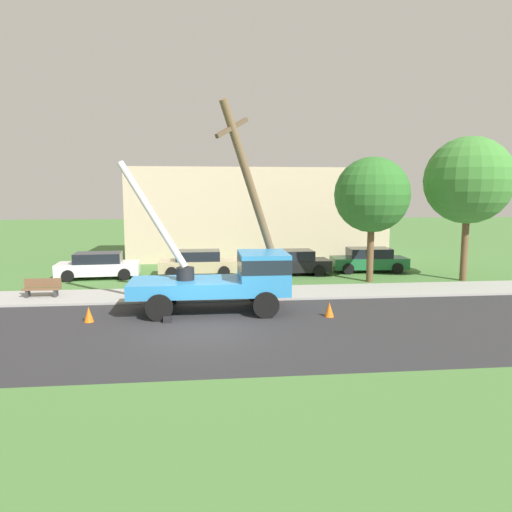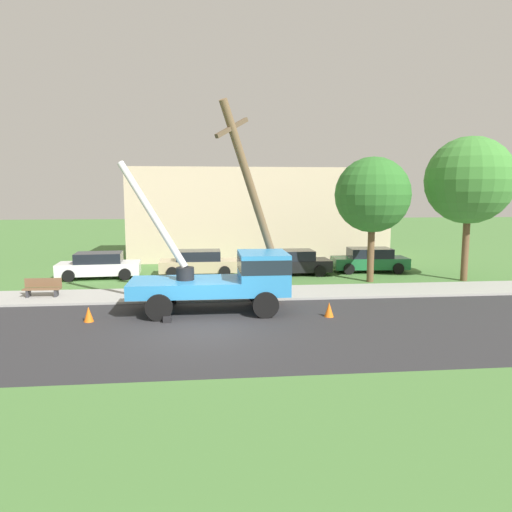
{
  "view_description": "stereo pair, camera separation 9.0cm",
  "coord_description": "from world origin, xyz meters",
  "px_view_note": "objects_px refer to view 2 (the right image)",
  "views": [
    {
      "loc": [
        0.04,
        -16.03,
        4.7
      ],
      "look_at": [
        2.23,
        3.98,
        2.04
      ],
      "focal_mm": 33.68,
      "sensor_mm": 36.0,
      "label": 1
    },
    {
      "loc": [
        0.13,
        -16.04,
        4.7
      ],
      "look_at": [
        2.23,
        3.98,
        2.04
      ],
      "focal_mm": 33.68,
      "sensor_mm": 36.0,
      "label": 2
    }
  ],
  "objects_px": {
    "traffic_cone_ahead": "(329,310)",
    "roadside_tree_near": "(373,195)",
    "utility_truck": "(231,276)",
    "traffic_cone_behind": "(89,314)",
    "parked_sedan_tan": "(199,263)",
    "park_bench": "(43,288)",
    "traffic_cone_curbside": "(274,296)",
    "parked_sedan_green": "(370,260)",
    "parked_sedan_black": "(292,262)",
    "roadside_tree_far": "(469,181)",
    "parked_sedan_white": "(99,265)",
    "leaning_utility_pole": "(257,205)"
  },
  "relations": [
    {
      "from": "utility_truck",
      "to": "parked_sedan_green",
      "type": "xyz_separation_m",
      "value": [
        8.77,
        8.75,
        -0.7
      ]
    },
    {
      "from": "traffic_cone_curbside",
      "to": "parked_sedan_white",
      "type": "xyz_separation_m",
      "value": [
        -8.79,
        7.01,
        0.43
      ]
    },
    {
      "from": "utility_truck",
      "to": "traffic_cone_ahead",
      "type": "xyz_separation_m",
      "value": [
        3.68,
        -1.33,
        -1.13
      ]
    },
    {
      "from": "traffic_cone_curbside",
      "to": "parked_sedan_white",
      "type": "relative_size",
      "value": 0.12
    },
    {
      "from": "parked_sedan_black",
      "to": "roadside_tree_far",
      "type": "height_order",
      "value": "roadside_tree_far"
    },
    {
      "from": "utility_truck",
      "to": "parked_sedan_black",
      "type": "distance_m",
      "value": 9.15
    },
    {
      "from": "parked_sedan_tan",
      "to": "park_bench",
      "type": "xyz_separation_m",
      "value": [
        -6.86,
        -5.49,
        -0.25
      ]
    },
    {
      "from": "leaning_utility_pole",
      "to": "parked_sedan_green",
      "type": "height_order",
      "value": "leaning_utility_pole"
    },
    {
      "from": "utility_truck",
      "to": "park_bench",
      "type": "distance_m",
      "value": 8.87
    },
    {
      "from": "traffic_cone_ahead",
      "to": "roadside_tree_near",
      "type": "distance_m",
      "value": 9.07
    },
    {
      "from": "parked_sedan_black",
      "to": "traffic_cone_curbside",
      "type": "bearing_deg",
      "value": -106.0
    },
    {
      "from": "traffic_cone_curbside",
      "to": "parked_sedan_green",
      "type": "relative_size",
      "value": 0.12
    },
    {
      "from": "parked_sedan_green",
      "to": "parked_sedan_tan",
      "type": "bearing_deg",
      "value": -179.31
    },
    {
      "from": "roadside_tree_near",
      "to": "roadside_tree_far",
      "type": "distance_m",
      "value": 5.19
    },
    {
      "from": "utility_truck",
      "to": "parked_sedan_white",
      "type": "height_order",
      "value": "utility_truck"
    },
    {
      "from": "utility_truck",
      "to": "parked_sedan_green",
      "type": "bearing_deg",
      "value": 44.92
    },
    {
      "from": "roadside_tree_near",
      "to": "roadside_tree_far",
      "type": "xyz_separation_m",
      "value": [
        5.13,
        -0.22,
        0.75
      ]
    },
    {
      "from": "roadside_tree_near",
      "to": "park_bench",
      "type": "bearing_deg",
      "value": -171.33
    },
    {
      "from": "traffic_cone_behind",
      "to": "roadside_tree_near",
      "type": "relative_size",
      "value": 0.09
    },
    {
      "from": "parked_sedan_white",
      "to": "traffic_cone_behind",
      "type": "bearing_deg",
      "value": -80.37
    },
    {
      "from": "traffic_cone_behind",
      "to": "roadside_tree_near",
      "type": "bearing_deg",
      "value": 27.19
    },
    {
      "from": "roadside_tree_far",
      "to": "utility_truck",
      "type": "bearing_deg",
      "value": -157.37
    },
    {
      "from": "parked_sedan_tan",
      "to": "roadside_tree_far",
      "type": "height_order",
      "value": "roadside_tree_far"
    },
    {
      "from": "parked_sedan_green",
      "to": "park_bench",
      "type": "relative_size",
      "value": 2.81
    },
    {
      "from": "parked_sedan_green",
      "to": "roadside_tree_far",
      "type": "relative_size",
      "value": 0.59
    },
    {
      "from": "traffic_cone_curbside",
      "to": "parked_sedan_tan",
      "type": "xyz_separation_m",
      "value": [
        -3.32,
        7.42,
        0.43
      ]
    },
    {
      "from": "roadside_tree_near",
      "to": "traffic_cone_ahead",
      "type": "bearing_deg",
      "value": -120.26
    },
    {
      "from": "traffic_cone_behind",
      "to": "parked_sedan_tan",
      "type": "distance_m",
      "value": 10.48
    },
    {
      "from": "parked_sedan_black",
      "to": "parked_sedan_tan",
      "type": "bearing_deg",
      "value": 175.76
    },
    {
      "from": "leaning_utility_pole",
      "to": "parked_sedan_tan",
      "type": "xyz_separation_m",
      "value": [
        -2.5,
        7.91,
        -3.49
      ]
    },
    {
      "from": "leaning_utility_pole",
      "to": "park_bench",
      "type": "relative_size",
      "value": 5.15
    },
    {
      "from": "traffic_cone_ahead",
      "to": "traffic_cone_behind",
      "type": "distance_m",
      "value": 8.96
    },
    {
      "from": "parked_sedan_black",
      "to": "roadside_tree_far",
      "type": "relative_size",
      "value": 0.58
    },
    {
      "from": "traffic_cone_behind",
      "to": "parked_sedan_green",
      "type": "height_order",
      "value": "parked_sedan_green"
    },
    {
      "from": "traffic_cone_curbside",
      "to": "park_bench",
      "type": "distance_m",
      "value": 10.36
    },
    {
      "from": "parked_sedan_green",
      "to": "traffic_cone_ahead",
      "type": "bearing_deg",
      "value": -116.8
    },
    {
      "from": "traffic_cone_ahead",
      "to": "parked_sedan_green",
      "type": "bearing_deg",
      "value": 63.2
    },
    {
      "from": "utility_truck",
      "to": "traffic_cone_behind",
      "type": "xyz_separation_m",
      "value": [
        -5.27,
        -1.1,
        -1.13
      ]
    },
    {
      "from": "parked_sedan_white",
      "to": "parked_sedan_green",
      "type": "height_order",
      "value": "same"
    },
    {
      "from": "traffic_cone_behind",
      "to": "roadside_tree_far",
      "type": "xyz_separation_m",
      "value": [
        18.11,
        6.45,
        5.05
      ]
    },
    {
      "from": "traffic_cone_ahead",
      "to": "parked_sedan_black",
      "type": "relative_size",
      "value": 0.13
    },
    {
      "from": "utility_truck",
      "to": "parked_sedan_black",
      "type": "relative_size",
      "value": 1.53
    },
    {
      "from": "parked_sedan_tan",
      "to": "roadside_tree_near",
      "type": "height_order",
      "value": "roadside_tree_near"
    },
    {
      "from": "parked_sedan_green",
      "to": "roadside_tree_far",
      "type": "xyz_separation_m",
      "value": [
        4.06,
        -3.4,
        4.62
      ]
    },
    {
      "from": "utility_truck",
      "to": "roadside_tree_far",
      "type": "relative_size",
      "value": 0.89
    },
    {
      "from": "utility_truck",
      "to": "traffic_cone_ahead",
      "type": "relative_size",
      "value": 12.07
    },
    {
      "from": "traffic_cone_ahead",
      "to": "parked_sedan_white",
      "type": "height_order",
      "value": "parked_sedan_white"
    },
    {
      "from": "traffic_cone_curbside",
      "to": "roadside_tree_near",
      "type": "bearing_deg",
      "value": 37.09
    },
    {
      "from": "parked_sedan_white",
      "to": "parked_sedan_tan",
      "type": "xyz_separation_m",
      "value": [
        5.47,
        0.41,
        0.0
      ]
    },
    {
      "from": "traffic_cone_curbside",
      "to": "parked_sedan_black",
      "type": "height_order",
      "value": "parked_sedan_black"
    }
  ]
}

